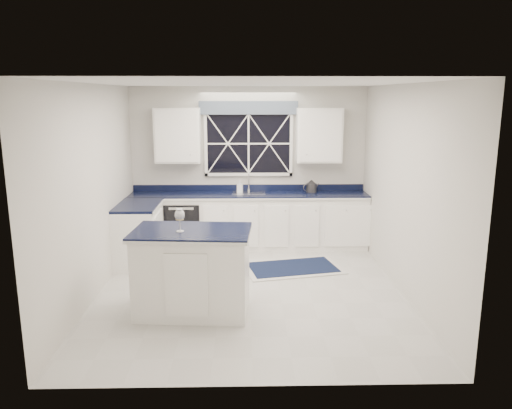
{
  "coord_description": "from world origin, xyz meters",
  "views": [
    {
      "loc": [
        -0.06,
        -6.27,
        2.56
      ],
      "look_at": [
        0.09,
        0.4,
        1.09
      ],
      "focal_mm": 35.0,
      "sensor_mm": 36.0,
      "label": 1
    }
  ],
  "objects_px": {
    "faucet": "(249,182)",
    "kettle": "(311,186)",
    "wine_glass": "(180,216)",
    "soap_bottle": "(240,186)",
    "island": "(192,271)",
    "dishwasher": "(184,224)"
  },
  "relations": [
    {
      "from": "faucet",
      "to": "kettle",
      "type": "relative_size",
      "value": 1.05
    },
    {
      "from": "island",
      "to": "soap_bottle",
      "type": "height_order",
      "value": "soap_bottle"
    },
    {
      "from": "wine_glass",
      "to": "soap_bottle",
      "type": "distance_m",
      "value": 2.86
    },
    {
      "from": "dishwasher",
      "to": "wine_glass",
      "type": "distance_m",
      "value": 2.79
    },
    {
      "from": "faucet",
      "to": "island",
      "type": "xyz_separation_m",
      "value": [
        -0.69,
        -2.79,
        -0.59
      ]
    },
    {
      "from": "faucet",
      "to": "island",
      "type": "relative_size",
      "value": 0.21
    },
    {
      "from": "faucet",
      "to": "kettle",
      "type": "height_order",
      "value": "faucet"
    },
    {
      "from": "faucet",
      "to": "kettle",
      "type": "bearing_deg",
      "value": -4.91
    },
    {
      "from": "soap_bottle",
      "to": "island",
      "type": "bearing_deg",
      "value": -101.29
    },
    {
      "from": "island",
      "to": "wine_glass",
      "type": "bearing_deg",
      "value": -147.76
    },
    {
      "from": "wine_glass",
      "to": "faucet",
      "type": "bearing_deg",
      "value": 74.12
    },
    {
      "from": "kettle",
      "to": "soap_bottle",
      "type": "distance_m",
      "value": 1.21
    },
    {
      "from": "island",
      "to": "soap_bottle",
      "type": "relative_size",
      "value": 7.02
    },
    {
      "from": "faucet",
      "to": "island",
      "type": "height_order",
      "value": "faucet"
    },
    {
      "from": "island",
      "to": "soap_bottle",
      "type": "distance_m",
      "value": 2.82
    },
    {
      "from": "dishwasher",
      "to": "soap_bottle",
      "type": "relative_size",
      "value": 4.05
    },
    {
      "from": "kettle",
      "to": "soap_bottle",
      "type": "height_order",
      "value": "kettle"
    },
    {
      "from": "soap_bottle",
      "to": "dishwasher",
      "type": "bearing_deg",
      "value": -173.04
    },
    {
      "from": "island",
      "to": "soap_bottle",
      "type": "xyz_separation_m",
      "value": [
        0.54,
        2.71,
        0.53
      ]
    },
    {
      "from": "dishwasher",
      "to": "kettle",
      "type": "xyz_separation_m",
      "value": [
        2.16,
        0.1,
        0.63
      ]
    },
    {
      "from": "dishwasher",
      "to": "island",
      "type": "distance_m",
      "value": 2.63
    },
    {
      "from": "faucet",
      "to": "wine_glass",
      "type": "relative_size",
      "value": 1.12
    }
  ]
}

